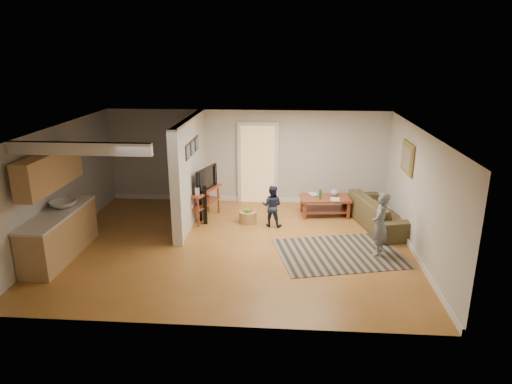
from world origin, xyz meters
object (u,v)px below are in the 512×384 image
speaker_left (205,205)px  speaker_right (200,199)px  toddler (272,226)px  tv_console (203,192)px  child (377,254)px  coffee_table (325,201)px  sofa (379,225)px  toy_basket (248,216)px

speaker_left → speaker_right: bearing=119.6°
toddler → tv_console: bearing=-0.5°
speaker_left → child: bearing=-29.2°
speaker_left → speaker_right: size_ratio=0.86×
coffee_table → child: (0.91, -2.26, -0.37)m
tv_console → child: 4.36m
speaker_left → tv_console: bearing=98.1°
coffee_table → child: bearing=-68.0°
sofa → speaker_left: bearing=78.3°
speaker_right → toddler: bearing=-0.3°
coffee_table → speaker_right: speaker_right is taller
toy_basket → child: (2.81, -1.60, -0.16)m
toy_basket → coffee_table: bearing=19.0°
speaker_right → child: 4.34m
coffee_table → child: 2.46m
coffee_table → toy_basket: coffee_table is taller
child → toddler: child is taller
sofa → toy_basket: size_ratio=5.38×
sofa → speaker_left: speaker_left is taller
sofa → toy_basket: 3.14m
speaker_right → toddler: (1.75, -0.22, -0.55)m
speaker_right → coffee_table: bearing=18.1°
sofa → toy_basket: toy_basket is taller
speaker_left → child: (3.82, -1.45, -0.47)m
coffee_table → child: coffee_table is taller
speaker_right → speaker_left: bearing=-45.1°
sofa → tv_console: bearing=73.9°
coffee_table → speaker_right: size_ratio=1.18×
tv_console → speaker_right: speaker_right is taller
sofa → toy_basket: bearing=76.4°
coffee_table → speaker_left: bearing=-164.4°
coffee_table → toy_basket: size_ratio=3.01×
tv_console → toddler: bearing=6.6°
sofa → child: 1.67m
coffee_table → child: size_ratio=0.97×
speaker_left → toddler: speaker_left is taller
sofa → coffee_table: coffee_table is taller
sofa → speaker_right: size_ratio=2.11×
tv_console → toddler: tv_console is taller
speaker_right → child: (3.98, -1.65, -0.55)m
tv_console → toy_basket: 1.24m
sofa → speaker_right: bearing=75.6°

